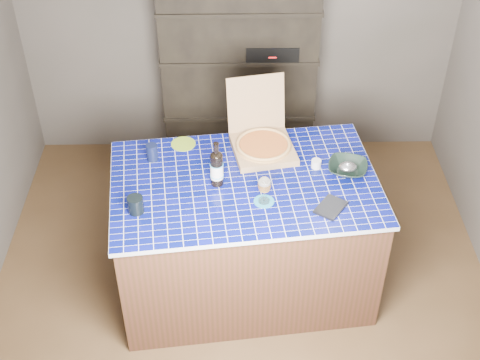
{
  "coord_description": "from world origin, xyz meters",
  "views": [
    {
      "loc": [
        -0.06,
        -3.13,
        3.59
      ],
      "look_at": [
        -0.02,
        0.0,
        1.01
      ],
      "focal_mm": 50.0,
      "sensor_mm": 36.0,
      "label": 1
    }
  ],
  "objects_px": {
    "dvd_case": "(331,207)",
    "bowl": "(348,168)",
    "wine_glass": "(264,185)",
    "pizza_box": "(263,142)",
    "kitchen_island": "(244,234)",
    "mead_bottle": "(217,168)"
  },
  "relations": [
    {
      "from": "pizza_box",
      "to": "wine_glass",
      "type": "distance_m",
      "value": 0.53
    },
    {
      "from": "wine_glass",
      "to": "pizza_box",
      "type": "bearing_deg",
      "value": 88.62
    },
    {
      "from": "wine_glass",
      "to": "dvd_case",
      "type": "distance_m",
      "value": 0.42
    },
    {
      "from": "dvd_case",
      "to": "bowl",
      "type": "height_order",
      "value": "bowl"
    },
    {
      "from": "kitchen_island",
      "to": "bowl",
      "type": "xyz_separation_m",
      "value": [
        0.66,
        0.09,
        0.49
      ]
    },
    {
      "from": "wine_glass",
      "to": "bowl",
      "type": "height_order",
      "value": "wine_glass"
    },
    {
      "from": "mead_bottle",
      "to": "bowl",
      "type": "xyz_separation_m",
      "value": [
        0.83,
        0.1,
        -0.09
      ]
    },
    {
      "from": "mead_bottle",
      "to": "wine_glass",
      "type": "relative_size",
      "value": 1.72
    },
    {
      "from": "mead_bottle",
      "to": "dvd_case",
      "type": "height_order",
      "value": "mead_bottle"
    },
    {
      "from": "kitchen_island",
      "to": "dvd_case",
      "type": "relative_size",
      "value": 9.17
    },
    {
      "from": "mead_bottle",
      "to": "dvd_case",
      "type": "xyz_separation_m",
      "value": [
        0.68,
        -0.24,
        -0.12
      ]
    },
    {
      "from": "kitchen_island",
      "to": "mead_bottle",
      "type": "bearing_deg",
      "value": 179.24
    },
    {
      "from": "kitchen_island",
      "to": "mead_bottle",
      "type": "distance_m",
      "value": 0.61
    },
    {
      "from": "kitchen_island",
      "to": "mead_bottle",
      "type": "relative_size",
      "value": 5.67
    },
    {
      "from": "mead_bottle",
      "to": "wine_glass",
      "type": "xyz_separation_m",
      "value": [
        0.29,
        -0.18,
        0.01
      ]
    },
    {
      "from": "wine_glass",
      "to": "bowl",
      "type": "relative_size",
      "value": 0.74
    },
    {
      "from": "kitchen_island",
      "to": "pizza_box",
      "type": "distance_m",
      "value": 0.63
    },
    {
      "from": "pizza_box",
      "to": "wine_glass",
      "type": "height_order",
      "value": "pizza_box"
    },
    {
      "from": "dvd_case",
      "to": "bowl",
      "type": "relative_size",
      "value": 0.79
    },
    {
      "from": "kitchen_island",
      "to": "wine_glass",
      "type": "bearing_deg",
      "value": -66.74
    },
    {
      "from": "kitchen_island",
      "to": "pizza_box",
      "type": "height_order",
      "value": "pizza_box"
    },
    {
      "from": "kitchen_island",
      "to": "mead_bottle",
      "type": "height_order",
      "value": "mead_bottle"
    }
  ]
}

